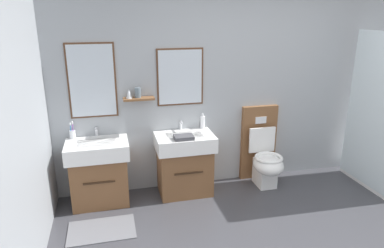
{
  "coord_description": "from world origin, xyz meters",
  "views": [
    {
      "loc": [
        -1.7,
        -2.25,
        2.14
      ],
      "look_at": [
        -0.82,
        1.34,
        0.97
      ],
      "focal_mm": 32.68,
      "sensor_mm": 36.0,
      "label": 1
    }
  ],
  "objects_px": {
    "vanity_sink_right": "(185,162)",
    "vanity_sink_left": "(99,171)",
    "soap_dispenser": "(203,122)",
    "toothbrush_cup": "(73,134)",
    "folded_hand_towel": "(184,137)",
    "toilet": "(263,156)"
  },
  "relations": [
    {
      "from": "toilet",
      "to": "folded_hand_towel",
      "type": "distance_m",
      "value": 1.17
    },
    {
      "from": "vanity_sink_left",
      "to": "vanity_sink_right",
      "type": "height_order",
      "value": "same"
    },
    {
      "from": "vanity_sink_left",
      "to": "soap_dispenser",
      "type": "distance_m",
      "value": 1.38
    },
    {
      "from": "vanity_sink_right",
      "to": "toothbrush_cup",
      "type": "xyz_separation_m",
      "value": [
        -1.28,
        0.17,
        0.41
      ]
    },
    {
      "from": "toothbrush_cup",
      "to": "soap_dispenser",
      "type": "height_order",
      "value": "toothbrush_cup"
    },
    {
      "from": "soap_dispenser",
      "to": "toilet",
      "type": "bearing_deg",
      "value": -12.47
    },
    {
      "from": "vanity_sink_right",
      "to": "soap_dispenser",
      "type": "xyz_separation_m",
      "value": [
        0.28,
        0.18,
        0.44
      ]
    },
    {
      "from": "vanity_sink_left",
      "to": "folded_hand_towel",
      "type": "relative_size",
      "value": 3.46
    },
    {
      "from": "vanity_sink_left",
      "to": "folded_hand_towel",
      "type": "height_order",
      "value": "folded_hand_towel"
    },
    {
      "from": "toilet",
      "to": "soap_dispenser",
      "type": "distance_m",
      "value": 0.92
    },
    {
      "from": "vanity_sink_right",
      "to": "vanity_sink_left",
      "type": "bearing_deg",
      "value": 180.0
    },
    {
      "from": "toothbrush_cup",
      "to": "vanity_sink_right",
      "type": "bearing_deg",
      "value": -7.71
    },
    {
      "from": "toilet",
      "to": "vanity_sink_right",
      "type": "bearing_deg",
      "value": -179.29
    },
    {
      "from": "vanity_sink_right",
      "to": "soap_dispenser",
      "type": "distance_m",
      "value": 0.55
    },
    {
      "from": "soap_dispenser",
      "to": "vanity_sink_right",
      "type": "bearing_deg",
      "value": -146.42
    },
    {
      "from": "toilet",
      "to": "toothbrush_cup",
      "type": "xyz_separation_m",
      "value": [
        -2.33,
        0.16,
        0.44
      ]
    },
    {
      "from": "toilet",
      "to": "toothbrush_cup",
      "type": "height_order",
      "value": "toilet"
    },
    {
      "from": "toilet",
      "to": "folded_hand_towel",
      "type": "bearing_deg",
      "value": -171.35
    },
    {
      "from": "soap_dispenser",
      "to": "folded_hand_towel",
      "type": "relative_size",
      "value": 0.86
    },
    {
      "from": "toothbrush_cup",
      "to": "folded_hand_towel",
      "type": "xyz_separation_m",
      "value": [
        1.24,
        -0.33,
        -0.03
      ]
    },
    {
      "from": "vanity_sink_right",
      "to": "toilet",
      "type": "relative_size",
      "value": 0.76
    },
    {
      "from": "toothbrush_cup",
      "to": "toilet",
      "type": "bearing_deg",
      "value": -3.94
    }
  ]
}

